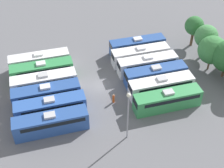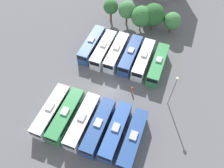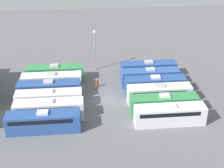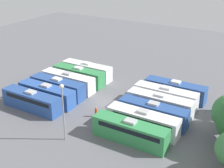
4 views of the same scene
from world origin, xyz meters
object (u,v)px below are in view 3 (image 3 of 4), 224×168
bus_3 (155,85)px  bus_2 (159,93)px  bus_5 (148,69)px  bus_4 (150,77)px  bus_10 (52,81)px  bus_0 (170,114)px  worker_person (97,83)px  bus_6 (43,121)px  light_pole (95,44)px  bus_9 (49,89)px  bus_11 (55,73)px  bus_7 (49,109)px  bus_8 (49,99)px  bus_1 (164,104)px

bus_3 → bus_2: bearing=-179.7°
bus_5 → bus_4: bearing=174.1°
bus_2 → bus_10: size_ratio=1.00×
bus_0 → bus_2: size_ratio=1.00×
worker_person → bus_6: bearing=146.1°
bus_2 → light_pole: 17.61m
bus_0 → bus_4: size_ratio=1.00×
bus_3 → bus_5: 6.47m
bus_2 → bus_9: bearing=80.5°
bus_4 → bus_11: bearing=79.6°
bus_2 → bus_7: bearing=100.0°
bus_10 → worker_person: 8.26m
bus_0 → bus_11: same height
worker_person → bus_0: bearing=-140.2°
bus_9 → bus_8: bearing=-175.5°
bus_11 → bus_0: bearing=-131.0°
bus_5 → worker_person: 10.97m
bus_3 → worker_person: bus_3 is taller
bus_2 → light_pole: bearing=36.4°
bus_1 → bus_4: bearing=1.7°
bus_0 → light_pole: 23.04m
bus_3 → light_pole: light_pole is taller
bus_6 → bus_10: same height
bus_10 → bus_7: bearing=-178.5°
bus_8 → bus_5: bearing=-62.3°
bus_1 → bus_8: size_ratio=1.00×
worker_person → light_pole: bearing=-1.1°
bus_0 → bus_4: (12.69, 0.43, 0.00)m
bus_4 → bus_8: size_ratio=1.00×
bus_2 → bus_11: (9.58, 18.21, 0.00)m
bus_2 → worker_person: bus_2 is taller
bus_3 → bus_4: same height
bus_0 → bus_10: 22.54m
bus_6 → bus_11: bearing=-2.1°
bus_1 → bus_2: bearing=0.1°
bus_10 → light_pole: size_ratio=1.28×
bus_8 → light_pole: light_pole is taller
bus_6 → bus_2: bearing=-71.1°
bus_11 → bus_1: bearing=-125.4°
bus_6 → bus_10: size_ratio=1.00×
bus_11 → worker_person: bearing=-113.4°
bus_5 → bus_6: same height
bus_5 → worker_person: size_ratio=6.43×
bus_4 → bus_7: bearing=117.9°
bus_7 → bus_9: (6.37, 0.50, 0.00)m
bus_1 → bus_8: 18.80m
bus_1 → bus_6: bearing=99.3°
worker_person → bus_9: bearing=109.8°
bus_3 → bus_4: 3.19m
bus_1 → light_pole: bearing=30.7°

